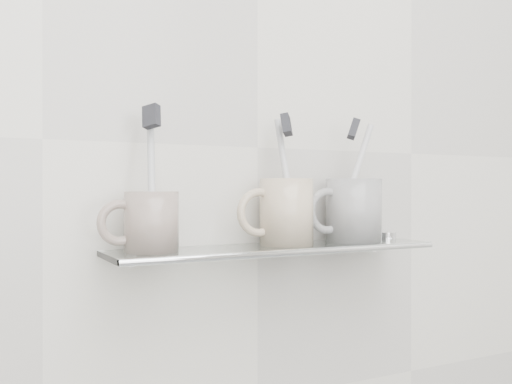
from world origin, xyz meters
TOP-DOWN VIEW (x-y plane):
  - wall_back at (0.00, 1.10)m, footprint 2.50×0.00m
  - shelf_glass at (0.00, 1.04)m, footprint 0.50×0.12m
  - shelf_rail at (0.00, 0.98)m, footprint 0.50×0.01m
  - bracket_left at (-0.21, 1.09)m, footprint 0.02×0.03m
  - bracket_right at (0.21, 1.09)m, footprint 0.02×0.03m
  - mug_left at (-0.19, 1.04)m, footprint 0.08×0.08m
  - mug_left_handle at (-0.23, 1.04)m, footprint 0.06×0.01m
  - toothbrush_left at (-0.19, 1.04)m, footprint 0.03×0.07m
  - bristles_left at (-0.19, 1.04)m, footprint 0.02×0.03m
  - mug_center at (0.02, 1.04)m, footprint 0.10×0.10m
  - mug_center_handle at (-0.03, 1.04)m, footprint 0.07×0.01m
  - toothbrush_center at (0.02, 1.04)m, footprint 0.02×0.07m
  - bristles_center at (0.02, 1.04)m, footprint 0.02×0.03m
  - mug_right at (0.14, 1.04)m, footprint 0.12×0.12m
  - mug_right_handle at (0.09, 1.04)m, footprint 0.07×0.01m
  - toothbrush_right at (0.14, 1.04)m, footprint 0.08×0.01m
  - bristles_right at (0.14, 1.04)m, footprint 0.03×0.03m
  - chrome_cap at (0.21, 1.04)m, footprint 0.03×0.03m

SIDE VIEW (x-z plane):
  - bracket_left at x=-0.21m, z-range 1.08..1.09m
  - bracket_right at x=0.21m, z-range 1.08..1.09m
  - shelf_glass at x=0.00m, z-range 1.09..1.10m
  - shelf_rail at x=0.00m, z-range 1.09..1.10m
  - chrome_cap at x=0.21m, z-range 1.10..1.11m
  - mug_left at x=-0.19m, z-range 1.10..1.18m
  - mug_left_handle at x=-0.23m, z-range 1.11..1.17m
  - mug_center at x=0.02m, z-range 1.10..1.20m
  - mug_center_handle at x=-0.03m, z-range 1.11..1.19m
  - mug_right at x=0.14m, z-range 1.10..1.20m
  - mug_right_handle at x=0.09m, z-range 1.11..1.19m
  - toothbrush_left at x=-0.19m, z-range 1.11..1.29m
  - toothbrush_center at x=0.02m, z-range 1.11..1.29m
  - toothbrush_right at x=0.14m, z-range 1.11..1.29m
  - wall_back at x=0.00m, z-range 0.00..2.50m
  - bristles_left at x=-0.19m, z-range 1.26..1.30m
  - bristles_center at x=0.02m, z-range 1.26..1.30m
  - bristles_right at x=0.14m, z-range 1.26..1.30m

